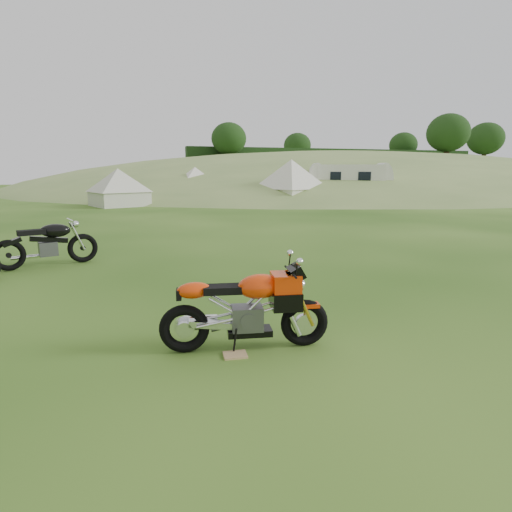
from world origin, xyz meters
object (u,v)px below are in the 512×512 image
object	(u,v)px
tent_right	(291,182)
caravan	(349,183)
tent_left	(119,185)
vintage_moto_b	(46,242)
plywood_board	(235,355)
sport_motorcycle	(245,303)
tent_mid	(195,182)

from	to	relation	value
tent_right	caravan	bearing A→B (deg)	-19.83
tent_left	tent_right	world-z (taller)	tent_right
vintage_moto_b	tent_right	distance (m)	17.57
vintage_moto_b	caravan	bearing A→B (deg)	26.18
caravan	tent_right	bearing A→B (deg)	-154.47
tent_right	caravan	distance (m)	3.94
plywood_board	vintage_moto_b	size ratio (longest dim) A/B	0.13
sport_motorcycle	tent_right	bearing A→B (deg)	76.02
tent_left	tent_mid	bearing A→B (deg)	14.52
tent_left	tent_mid	world-z (taller)	tent_mid
tent_mid	tent_right	distance (m)	6.78
plywood_board	caravan	size ratio (longest dim) A/B	0.05
plywood_board	vintage_moto_b	bearing A→B (deg)	114.52
tent_left	tent_right	xyz separation A→B (m)	(9.47, -1.66, 0.17)
plywood_board	tent_mid	bearing A→B (deg)	80.12
vintage_moto_b	tent_left	xyz separation A→B (m)	(1.77, 15.14, 0.61)
sport_motorcycle	vintage_moto_b	bearing A→B (deg)	127.34
vintage_moto_b	tent_mid	world-z (taller)	tent_mid
tent_left	caravan	distance (m)	13.48
sport_motorcycle	tent_left	size ratio (longest dim) A/B	0.69
plywood_board	tent_right	bearing A→B (deg)	65.04
caravan	vintage_moto_b	bearing A→B (deg)	-115.89
sport_motorcycle	tent_left	bearing A→B (deg)	103.14
tent_left	tent_right	bearing A→B (deg)	-29.66
sport_motorcycle	tent_left	world-z (taller)	tent_left
tent_right	vintage_moto_b	bearing A→B (deg)	-153.20
sport_motorcycle	vintage_moto_b	size ratio (longest dim) A/B	0.92
sport_motorcycle	caravan	xyz separation A→B (m)	(12.55, 18.97, 0.62)
sport_motorcycle	tent_right	world-z (taller)	tent_right
caravan	sport_motorcycle	bearing A→B (deg)	-101.52
plywood_board	tent_right	xyz separation A→B (m)	(8.78, 18.87, 1.28)
plywood_board	tent_mid	distance (m)	24.21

